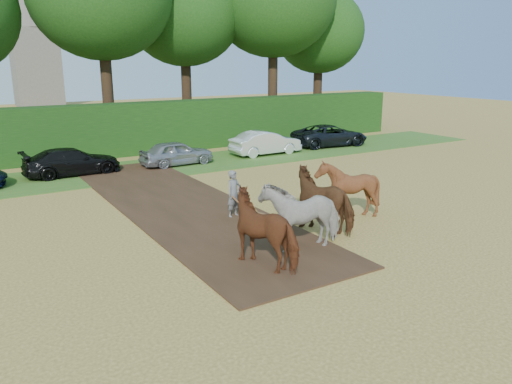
# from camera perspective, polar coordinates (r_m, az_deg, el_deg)

# --- Properties ---
(ground) EXTENTS (120.00, 120.00, 0.00)m
(ground) POSITION_cam_1_polar(r_m,az_deg,el_deg) (12.92, -2.35, -9.98)
(ground) COLOR gold
(ground) RESTS_ON ground
(earth_strip) EXTENTS (4.50, 17.00, 0.05)m
(earth_strip) POSITION_cam_1_polar(r_m,az_deg,el_deg) (19.46, -8.63, -1.42)
(earth_strip) COLOR #472D1C
(earth_strip) RESTS_ON ground
(grass_verge) EXTENTS (50.00, 5.00, 0.03)m
(grass_verge) POSITION_cam_1_polar(r_m,az_deg,el_deg) (25.49, -17.99, 1.89)
(grass_verge) COLOR #38601E
(grass_verge) RESTS_ON ground
(hedgerow) EXTENTS (46.00, 1.60, 3.00)m
(hedgerow) POSITION_cam_1_polar(r_m,az_deg,el_deg) (29.57, -20.37, 6.33)
(hedgerow) COLOR #14380F
(hedgerow) RESTS_ON ground
(plough_team) EXTENTS (6.78, 5.78, 2.04)m
(plough_team) POSITION_cam_1_polar(r_m,az_deg,el_deg) (15.70, 6.33, -1.56)
(plough_team) COLOR brown
(plough_team) RESTS_ON ground
(parked_cars) EXTENTS (36.54, 3.30, 1.41)m
(parked_cars) POSITION_cam_1_polar(r_m,az_deg,el_deg) (25.77, -16.49, 3.63)
(parked_cars) COLOR #A8AAAE
(parked_cars) RESTS_ON ground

